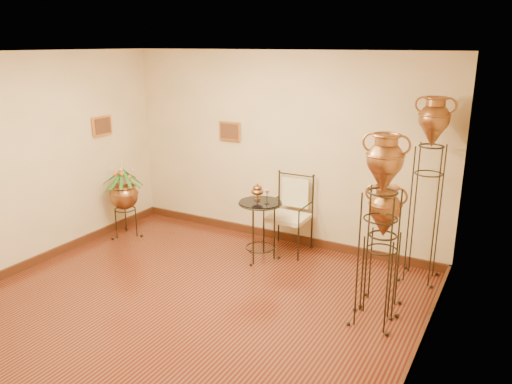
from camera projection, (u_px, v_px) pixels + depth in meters
The scene contains 8 objects.
ground at pixel (180, 312), 5.57m from camera, with size 5.00×5.00×0.00m, color #603116.
room_shell at pixel (173, 161), 5.08m from camera, with size 5.02×5.02×2.81m.
amphora_tall at pixel (427, 189), 6.04m from camera, with size 0.55×0.55×2.33m.
amphora_mid at pixel (380, 231), 5.09m from camera, with size 0.57×0.57×2.08m.
amphora_short at pixel (382, 248), 5.47m from camera, with size 0.57×0.57×1.47m.
planter_urn at pixel (124, 192), 7.60m from camera, with size 0.84×0.84×1.26m.
armchair at pixel (288, 215), 7.08m from camera, with size 0.62×0.58×1.10m.
side_table at pixel (260, 229), 6.83m from camera, with size 0.72×0.72×1.05m.
Camera 1 is at (3.14, -3.92, 2.89)m, focal length 35.00 mm.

